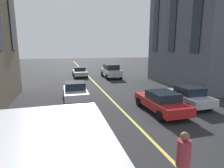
% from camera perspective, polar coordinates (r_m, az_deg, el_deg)
% --- Properties ---
extents(lane_centre_line, '(80.00, 0.16, 0.01)m').
position_cam_1_polar(lane_centre_line, '(21.51, -5.14, 0.14)').
color(lane_centre_line, '#D8C64C').
rests_on(lane_centre_line, ground_plane).
extents(car_green_oncoming, '(4.40, 1.95, 1.37)m').
position_cam_1_polar(car_green_oncoming, '(33.26, -0.25, 5.22)').
color(car_green_oncoming, '#1E6038').
rests_on(car_green_oncoming, ground_plane).
extents(car_silver_far, '(4.40, 1.95, 1.37)m').
position_cam_1_polar(car_silver_far, '(27.18, -10.04, 3.77)').
color(car_silver_far, '#B7BABF').
rests_on(car_silver_far, ground_plane).
extents(car_white_parked_a, '(3.90, 1.89, 1.40)m').
position_cam_1_polar(car_white_parked_a, '(14.86, -11.39, -2.17)').
color(car_white_parked_a, silver).
rests_on(car_white_parked_a, ground_plane).
extents(car_silver_mid, '(3.90, 1.89, 1.40)m').
position_cam_1_polar(car_silver_mid, '(14.19, 22.57, -3.43)').
color(car_silver_mid, '#B7BABF').
rests_on(car_silver_mid, ground_plane).
extents(car_red_parked_b, '(4.40, 1.95, 1.37)m').
position_cam_1_polar(car_red_parked_b, '(12.14, 15.07, -5.28)').
color(car_red_parked_b, '#B21E1E').
rests_on(car_red_parked_b, ground_plane).
extents(car_white_near, '(4.70, 2.14, 1.88)m').
position_cam_1_polar(car_white_near, '(25.65, -0.28, 4.11)').
color(car_white_near, silver).
rests_on(car_white_near, ground_plane).
extents(pedestrian_near, '(0.38, 0.38, 1.84)m').
position_cam_1_polar(pedestrian_near, '(5.80, 21.19, -22.04)').
color(pedestrian_near, '#4C724C').
rests_on(pedestrian_near, ground_plane).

